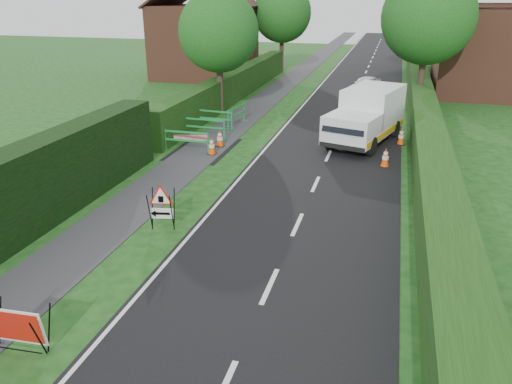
{
  "coord_description": "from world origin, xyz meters",
  "views": [
    {
      "loc": [
        4.87,
        -8.91,
        6.57
      ],
      "look_at": [
        1.24,
        4.39,
        0.99
      ],
      "focal_mm": 35.0,
      "sensor_mm": 36.0,
      "label": 1
    }
  ],
  "objects_px": {
    "red_rect_sign": "(17,327)",
    "triangle_sign": "(160,204)",
    "hatchback_car": "(365,84)",
    "works_van": "(367,115)"
  },
  "relations": [
    {
      "from": "red_rect_sign",
      "to": "triangle_sign",
      "type": "relative_size",
      "value": 0.97
    },
    {
      "from": "works_van",
      "to": "hatchback_car",
      "type": "distance_m",
      "value": 12.57
    },
    {
      "from": "triangle_sign",
      "to": "works_van",
      "type": "bearing_deg",
      "value": 53.45
    },
    {
      "from": "red_rect_sign",
      "to": "hatchback_car",
      "type": "distance_m",
      "value": 29.46
    },
    {
      "from": "works_van",
      "to": "hatchback_car",
      "type": "bearing_deg",
      "value": 109.84
    },
    {
      "from": "triangle_sign",
      "to": "hatchback_car",
      "type": "xyz_separation_m",
      "value": [
        4.31,
        23.48,
        -0.3
      ]
    },
    {
      "from": "triangle_sign",
      "to": "hatchback_car",
      "type": "bearing_deg",
      "value": 68.22
    },
    {
      "from": "triangle_sign",
      "to": "hatchback_car",
      "type": "height_order",
      "value": "triangle_sign"
    },
    {
      "from": "red_rect_sign",
      "to": "hatchback_car",
      "type": "relative_size",
      "value": 0.37
    },
    {
      "from": "red_rect_sign",
      "to": "triangle_sign",
      "type": "distance_m",
      "value": 5.63
    }
  ]
}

